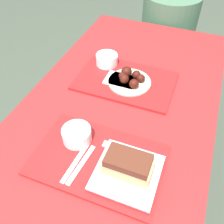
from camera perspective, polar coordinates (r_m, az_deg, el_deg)
ground_plane at (r=1.66m, az=-0.16°, el=-19.85°), size 12.00×12.00×0.00m
picnic_table at (r=1.09m, az=-0.23°, el=-5.19°), size 0.81×1.72×0.77m
picnic_bench_far at (r=2.09m, az=10.89°, el=11.24°), size 0.77×0.28×0.42m
tray_near at (r=0.89m, az=-3.19°, el=-10.87°), size 0.45×0.29×0.01m
tray_far at (r=1.18m, az=3.07°, el=7.12°), size 0.45×0.29×0.01m
bowl_coleslaw_near at (r=0.92m, az=-8.06°, el=-5.03°), size 0.11×0.11×0.05m
brisket_sandwich_plate at (r=0.82m, az=3.59°, el=-12.74°), size 0.21×0.21×0.10m
plastic_fork_near at (r=0.88m, az=-8.35°, el=-11.36°), size 0.03×0.17×0.00m
plastic_knife_near at (r=0.87m, az=-7.04°, el=-11.83°), size 0.03×0.17×0.00m
condiment_packet at (r=0.91m, az=-1.01°, el=-7.50°), size 0.04×0.03×0.01m
bowl_coleslaw_far at (r=1.27m, az=-1.19°, el=12.03°), size 0.11×0.11×0.05m
wings_plate_far at (r=1.16m, az=4.05°, el=7.59°), size 0.20×0.20×0.06m
napkin_far at (r=1.17m, az=1.97°, el=7.31°), size 0.14×0.10×0.01m
person_seated_across at (r=1.93m, az=12.80°, el=18.97°), size 0.38×0.38×0.63m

